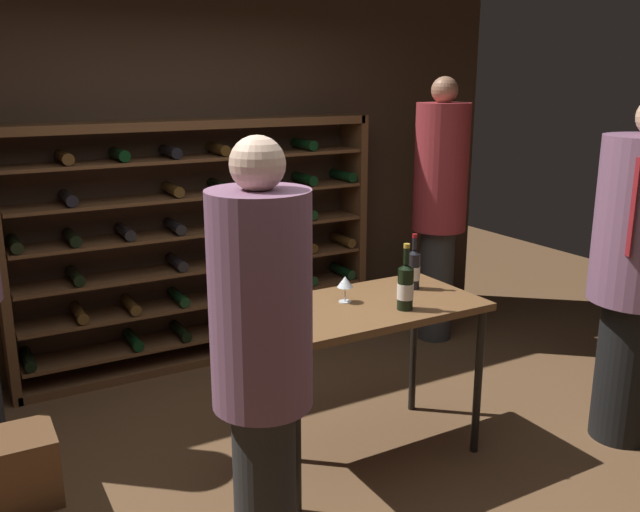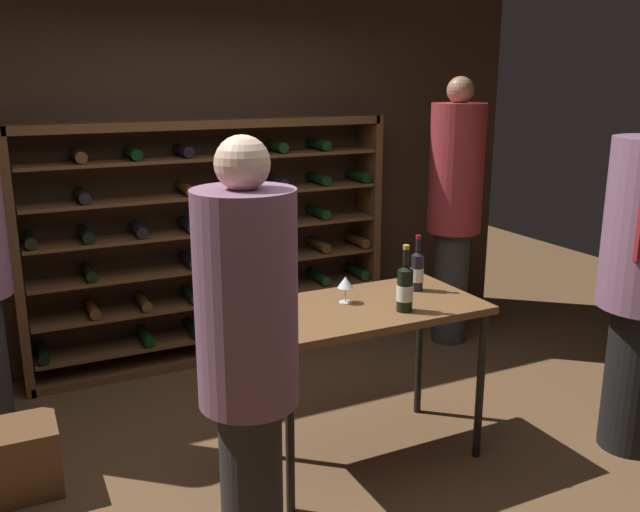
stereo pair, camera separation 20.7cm
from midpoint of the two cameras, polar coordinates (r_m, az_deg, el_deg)
name	(u,v)px [view 2 (the right image)]	position (r m, az deg, el deg)	size (l,w,h in m)	color
ground_plane	(305,484)	(3.75, 0.36, -18.57)	(10.10, 10.10, 0.00)	brown
back_wall	(184,160)	(5.08, -10.13, 7.91)	(5.63, 0.10, 2.94)	#3D2B1E
wine_rack	(214,244)	(5.03, -7.67, 1.01)	(2.69, 0.32, 1.77)	brown
tasting_table	(364,321)	(3.66, 5.36, -5.46)	(1.23, 0.68, 0.89)	brown
person_bystander_dark_jacket	(455,199)	(5.36, 12.30, 4.66)	(0.41, 0.41, 2.06)	#313131
person_bystander_red_print	(248,347)	(2.71, -3.88, -7.64)	(0.40, 0.40, 1.86)	#272727
wine_crate	(9,461)	(3.88, -23.13, -15.51)	(0.48, 0.34, 0.36)	brown
wine_bottle_black_capsule	(417,270)	(3.87, 9.64, -1.21)	(0.07, 0.07, 0.32)	black
wine_bottle_green_slim	(405,288)	(3.52, 8.79, -2.65)	(0.09, 0.09, 0.35)	black
wine_glass_stemmed_left	(345,283)	(3.62, 3.78, -2.31)	(0.09, 0.09, 0.14)	silver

